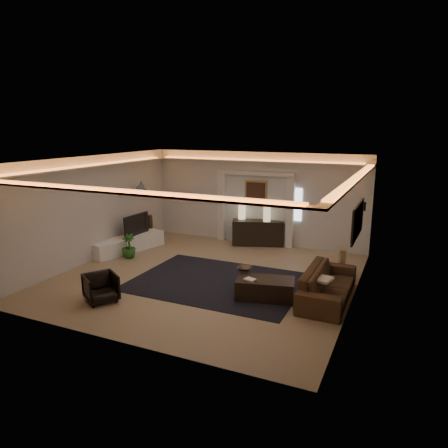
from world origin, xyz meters
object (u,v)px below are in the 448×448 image
at_px(coffee_table, 265,289).
at_px(armchair, 101,288).
at_px(sofa, 328,284).
at_px(console, 258,233).

relative_size(coffee_table, armchair, 1.86).
relative_size(sofa, coffee_table, 1.87).
height_order(console, armchair, console).
xyz_separation_m(sofa, armchair, (-4.39, -2.12, -0.03)).
bearing_deg(coffee_table, sofa, 9.02).
height_order(console, coffee_table, console).
height_order(console, sofa, console).
xyz_separation_m(console, coffee_table, (1.58, -3.89, -0.20)).
bearing_deg(console, coffee_table, -87.14).
height_order(coffee_table, armchair, armchair).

